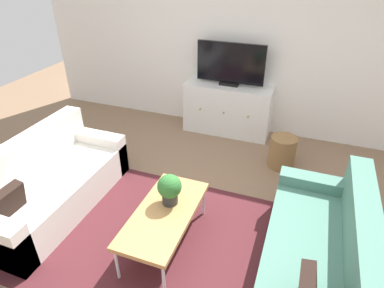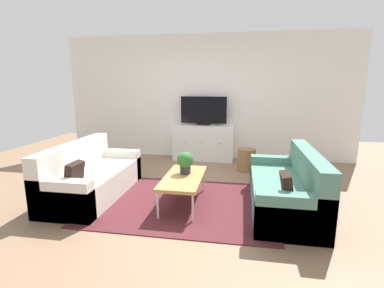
# 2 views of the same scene
# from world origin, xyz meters

# --- Properties ---
(ground_plane) EXTENTS (10.00, 10.00, 0.00)m
(ground_plane) POSITION_xyz_m (0.00, 0.00, 0.00)
(ground_plane) COLOR #84664C
(wall_back) EXTENTS (6.40, 0.12, 2.70)m
(wall_back) POSITION_xyz_m (0.00, 2.55, 1.35)
(wall_back) COLOR white
(wall_back) RESTS_ON ground_plane
(area_rug) EXTENTS (2.50, 1.90, 0.01)m
(area_rug) POSITION_xyz_m (0.00, -0.15, 0.01)
(area_rug) COLOR #4C1E23
(area_rug) RESTS_ON ground_plane
(couch_left_side) EXTENTS (0.81, 1.78, 0.79)m
(couch_left_side) POSITION_xyz_m (-1.43, -0.10, 0.27)
(couch_left_side) COLOR silver
(couch_left_side) RESTS_ON ground_plane
(couch_right_side) EXTENTS (0.81, 1.78, 0.79)m
(couch_right_side) POSITION_xyz_m (1.43, -0.10, 0.27)
(couch_right_side) COLOR #4C7A6B
(couch_right_side) RESTS_ON ground_plane
(coffee_table) EXTENTS (0.52, 1.10, 0.40)m
(coffee_table) POSITION_xyz_m (0.01, -0.17, 0.37)
(coffee_table) COLOR #B7844C
(coffee_table) RESTS_ON ground_plane
(potted_plant) EXTENTS (0.23, 0.23, 0.31)m
(potted_plant) POSITION_xyz_m (0.01, -0.03, 0.58)
(potted_plant) COLOR #2D2D2D
(potted_plant) RESTS_ON coffee_table
(tv_console) EXTENTS (1.30, 0.47, 0.77)m
(tv_console) POSITION_xyz_m (-0.04, 2.27, 0.38)
(tv_console) COLOR white
(tv_console) RESTS_ON ground_plane
(flat_screen_tv) EXTENTS (0.99, 0.16, 0.61)m
(flat_screen_tv) POSITION_xyz_m (-0.04, 2.29, 1.08)
(flat_screen_tv) COLOR black
(flat_screen_tv) RESTS_ON tv_console
(wicker_basket) EXTENTS (0.34, 0.34, 0.43)m
(wicker_basket) POSITION_xyz_m (0.89, 1.59, 0.21)
(wicker_basket) COLOR olive
(wicker_basket) RESTS_ON ground_plane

